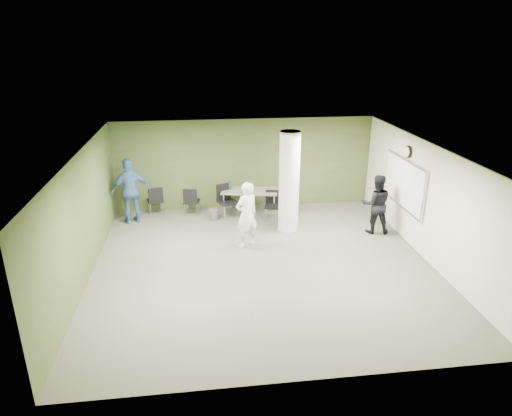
{
  "coord_description": "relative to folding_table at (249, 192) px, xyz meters",
  "views": [
    {
      "loc": [
        -1.42,
        -9.67,
        5.18
      ],
      "look_at": [
        -0.04,
        1.0,
        1.07
      ],
      "focal_mm": 32.0,
      "sensor_mm": 36.0,
      "label": 1
    }
  ],
  "objects": [
    {
      "name": "chair_back_right",
      "position": [
        -1.75,
        0.15,
        -0.22
      ],
      "size": [
        0.52,
        0.52,
        0.89
      ],
      "rotation": [
        0.0,
        0.0,
        2.96
      ],
      "color": "black",
      "rests_on": "floor"
    },
    {
      "name": "woman_white",
      "position": [
        -0.32,
        -2.18,
        0.13
      ],
      "size": [
        0.76,
        0.67,
        1.74
      ],
      "primitive_type": "imported",
      "rotation": [
        0.0,
        0.0,
        3.65
      ],
      "color": "white",
      "rests_on": "floor"
    },
    {
      "name": "wastebasket",
      "position": [
        -1.09,
        -0.26,
        -0.58
      ],
      "size": [
        0.28,
        0.28,
        0.32
      ],
      "primitive_type": "cylinder",
      "color": "#4C4C4C",
      "rests_on": "floor"
    },
    {
      "name": "whiteboard",
      "position": [
        3.88,
        -2.03,
        0.76
      ],
      "size": [
        0.05,
        2.3,
        1.3
      ],
      "color": "silver",
      "rests_on": "wall_right_cream"
    },
    {
      "name": "chair_back_left",
      "position": [
        -2.81,
        0.34,
        -0.21
      ],
      "size": [
        0.55,
        0.55,
        0.91
      ],
      "rotation": [
        0.0,
        0.0,
        3.38
      ],
      "color": "black",
      "rests_on": "floor"
    },
    {
      "name": "wall_right_cream",
      "position": [
        3.96,
        -3.23,
        0.66
      ],
      "size": [
        0.02,
        8.0,
        2.8
      ],
      "primitive_type": "cube",
      "color": "beige",
      "rests_on": "floor"
    },
    {
      "name": "floor",
      "position": [
        -0.04,
        -3.23,
        -0.74
      ],
      "size": [
        8.0,
        8.0,
        0.0
      ],
      "primitive_type": "plane",
      "color": "#5B5947",
      "rests_on": "ground"
    },
    {
      "name": "folding_table",
      "position": [
        0.0,
        0.0,
        0.0
      ],
      "size": [
        1.78,
        1.05,
        1.04
      ],
      "rotation": [
        0.0,
        0.0,
        -0.2
      ],
      "color": "gray",
      "rests_on": "floor"
    },
    {
      "name": "wall_clock",
      "position": [
        3.88,
        -2.03,
        1.61
      ],
      "size": [
        0.06,
        0.32,
        0.32
      ],
      "color": "black",
      "rests_on": "wall_right_cream"
    },
    {
      "name": "chair_table_left",
      "position": [
        -0.7,
        -0.05,
        -0.15
      ],
      "size": [
        0.67,
        0.67,
        1.01
      ],
      "rotation": [
        0.0,
        0.0,
        0.44
      ],
      "color": "black",
      "rests_on": "floor"
    },
    {
      "name": "chair_table_right",
      "position": [
        0.64,
        -0.4,
        -0.24
      ],
      "size": [
        0.51,
        0.51,
        0.87
      ],
      "rotation": [
        0.0,
        0.0,
        -0.21
      ],
      "color": "black",
      "rests_on": "floor"
    },
    {
      "name": "ceiling",
      "position": [
        -0.04,
        -3.23,
        2.06
      ],
      "size": [
        8.0,
        8.0,
        0.0
      ],
      "primitive_type": "plane",
      "rotation": [
        3.14,
        0.0,
        0.0
      ],
      "color": "white",
      "rests_on": "wall_back"
    },
    {
      "name": "man_blue",
      "position": [
        -3.44,
        -0.14,
        0.22
      ],
      "size": [
        1.22,
        0.81,
        1.93
      ],
      "primitive_type": "imported",
      "rotation": [
        0.0,
        0.0,
        3.47
      ],
      "color": "#3E629A",
      "rests_on": "floor"
    },
    {
      "name": "man_black",
      "position": [
        3.3,
        -1.73,
        0.09
      ],
      "size": [
        0.91,
        0.76,
        1.66
      ],
      "primitive_type": "imported",
      "rotation": [
        0.0,
        0.0,
        2.96
      ],
      "color": "black",
      "rests_on": "floor"
    },
    {
      "name": "wall_back",
      "position": [
        -0.04,
        0.77,
        0.66
      ],
      "size": [
        8.0,
        2.8,
        0.02
      ],
      "primitive_type": "cube",
      "rotation": [
        1.57,
        0.0,
        0.0
      ],
      "color": "#454E24",
      "rests_on": "floor"
    },
    {
      "name": "column",
      "position": [
        0.96,
        -1.23,
        0.66
      ],
      "size": [
        0.56,
        0.56,
        2.8
      ],
      "primitive_type": "cylinder",
      "color": "silver",
      "rests_on": "floor"
    },
    {
      "name": "wall_left",
      "position": [
        -4.04,
        -3.23,
        0.66
      ],
      "size": [
        0.02,
        8.0,
        2.8
      ],
      "primitive_type": "cube",
      "color": "#454E24",
      "rests_on": "floor"
    }
  ]
}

